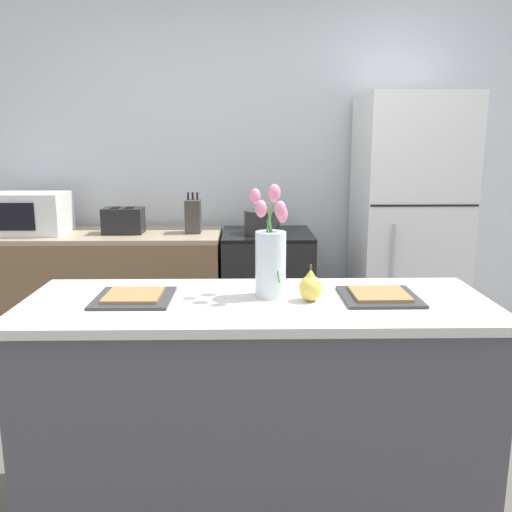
% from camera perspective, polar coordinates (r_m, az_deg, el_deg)
% --- Properties ---
extents(ground_plane, '(10.00, 10.00, 0.00)m').
position_cam_1_polar(ground_plane, '(2.50, 0.11, -24.87)').
color(ground_plane, '#59544F').
extents(back_wall, '(5.20, 0.08, 2.70)m').
position_cam_1_polar(back_wall, '(4.00, -0.46, 9.86)').
color(back_wall, silver).
rests_on(back_wall, ground_plane).
extents(kitchen_island, '(1.80, 0.66, 0.90)m').
position_cam_1_polar(kitchen_island, '(2.26, 0.12, -15.65)').
color(kitchen_island, '#4C4C51').
rests_on(kitchen_island, ground_plane).
extents(back_counter, '(1.68, 0.60, 0.90)m').
position_cam_1_polar(back_counter, '(3.89, -16.24, -4.18)').
color(back_counter, brown).
rests_on(back_counter, ground_plane).
extents(stove_range, '(0.60, 0.61, 0.90)m').
position_cam_1_polar(stove_range, '(3.75, 1.16, -4.27)').
color(stove_range, black).
rests_on(stove_range, ground_plane).
extents(refrigerator, '(0.68, 0.67, 1.80)m').
position_cam_1_polar(refrigerator, '(3.81, 15.63, 2.48)').
color(refrigerator, white).
rests_on(refrigerator, ground_plane).
extents(flower_vase, '(0.14, 0.19, 0.43)m').
position_cam_1_polar(flower_vase, '(2.10, 1.56, 0.05)').
color(flower_vase, silver).
rests_on(flower_vase, kitchen_island).
extents(pear_figurine, '(0.09, 0.09, 0.14)m').
position_cam_1_polar(pear_figurine, '(2.07, 5.75, -3.23)').
color(pear_figurine, '#E5CC4C').
rests_on(pear_figurine, kitchen_island).
extents(plate_setting_left, '(0.29, 0.29, 0.02)m').
position_cam_1_polar(plate_setting_left, '(2.14, -12.74, -4.23)').
color(plate_setting_left, '#333338').
rests_on(plate_setting_left, kitchen_island).
extents(plate_setting_right, '(0.29, 0.29, 0.02)m').
position_cam_1_polar(plate_setting_right, '(2.16, 12.86, -4.10)').
color(plate_setting_right, '#333338').
rests_on(plate_setting_right, kitchen_island).
extents(toaster, '(0.28, 0.18, 0.17)m').
position_cam_1_polar(toaster, '(3.71, -13.78, 3.65)').
color(toaster, black).
rests_on(toaster, back_counter).
extents(cooking_pot, '(0.24, 0.24, 0.18)m').
position_cam_1_polar(cooking_pot, '(3.59, 0.63, 3.61)').
color(cooking_pot, '#2D2D2D').
rests_on(cooking_pot, stove_range).
extents(microwave, '(0.48, 0.37, 0.27)m').
position_cam_1_polar(microwave, '(3.90, -22.73, 4.19)').
color(microwave, white).
rests_on(microwave, back_counter).
extents(knife_block, '(0.10, 0.14, 0.27)m').
position_cam_1_polar(knife_block, '(3.65, -6.63, 4.19)').
color(knife_block, '#3D3833').
rests_on(knife_block, back_counter).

